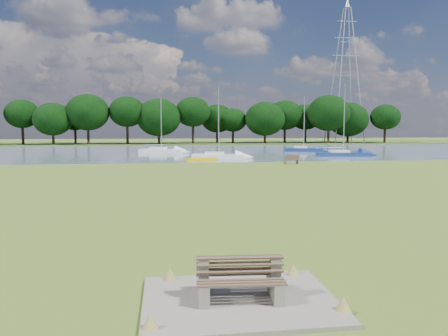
{
  "coord_description": "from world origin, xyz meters",
  "views": [
    {
      "loc": [
        -1.6,
        -23.11,
        3.86
      ],
      "look_at": [
        1.31,
        -2.0,
        1.8
      ],
      "focal_mm": 35.0,
      "sensor_mm": 36.0,
      "label": 1
    }
  ],
  "objects": [
    {
      "name": "river",
      "position": [
        0.0,
        42.0,
        0.0
      ],
      "size": [
        220.0,
        40.0,
        0.1
      ],
      "primitive_type": "cube",
      "color": "slate",
      "rests_on": "ground"
    },
    {
      "name": "concrete_pad",
      "position": [
        0.0,
        -14.0,
        0.05
      ],
      "size": [
        4.2,
        3.2,
        0.1
      ],
      "primitive_type": "cube",
      "color": "gray",
      "rests_on": "ground"
    },
    {
      "name": "bench_pair",
      "position": [
        0.0,
        -14.0,
        0.52
      ],
      "size": [
        1.97,
        1.24,
        1.02
      ],
      "rotation": [
        0.0,
        0.0,
        -0.07
      ],
      "color": "gray",
      "rests_on": "concrete_pad"
    },
    {
      "name": "sailboat_4",
      "position": [
        4.64,
        27.33,
        0.52
      ],
      "size": [
        6.41,
        3.15,
        8.22
      ],
      "rotation": [
        0.0,
        0.0,
        -0.24
      ],
      "color": "white",
      "rests_on": "river"
    },
    {
      "name": "sailboat_0",
      "position": [
        20.7,
        29.13,
        0.51
      ],
      "size": [
        6.74,
        2.33,
        9.0
      ],
      "rotation": [
        0.0,
        0.0,
        -0.07
      ],
      "color": "navy",
      "rests_on": "river"
    },
    {
      "name": "tree_line",
      "position": [
        -9.41,
        68.0,
        5.97
      ],
      "size": [
        123.89,
        8.27,
        10.01
      ],
      "color": "black",
      "rests_on": "far_bank"
    },
    {
      "name": "riverbank_bench",
      "position": [
        11.15,
        19.41,
        0.47
      ],
      "size": [
        1.54,
        0.61,
        0.93
      ],
      "rotation": [
        0.0,
        0.0,
        0.11
      ],
      "color": "brown",
      "rests_on": "ground"
    },
    {
      "name": "sailboat_3",
      "position": [
        -2.01,
        39.18,
        0.53
      ],
      "size": [
        6.53,
        3.78,
        7.73
      ],
      "rotation": [
        0.0,
        0.0,
        -0.34
      ],
      "color": "white",
      "rests_on": "river"
    },
    {
      "name": "sailboat_2",
      "position": [
        18.87,
        39.27,
        0.55
      ],
      "size": [
        5.85,
        3.31,
        8.07
      ],
      "rotation": [
        0.0,
        0.0,
        -0.33
      ],
      "color": "navy",
      "rests_on": "river"
    },
    {
      "name": "pylon",
      "position": [
        38.31,
        70.0,
        19.46
      ],
      "size": [
        6.61,
        4.63,
        31.22
      ],
      "color": "#959AA1",
      "rests_on": "far_bank"
    },
    {
      "name": "ground",
      "position": [
        0.0,
        0.0,
        0.0
      ],
      "size": [
        220.0,
        220.0,
        0.0
      ],
      "primitive_type": "plane",
      "color": "olive"
    },
    {
      "name": "kayak",
      "position": [
        2.43,
        24.0,
        0.22
      ],
      "size": [
        3.48,
        1.65,
        0.34
      ],
      "primitive_type": "cube",
      "rotation": [
        0.0,
        0.0,
        0.26
      ],
      "color": "#EAB807",
      "rests_on": "river"
    },
    {
      "name": "far_bank",
      "position": [
        0.0,
        72.0,
        0.0
      ],
      "size": [
        220.0,
        20.0,
        0.4
      ],
      "primitive_type": "cube",
      "color": "#4C6626",
      "rests_on": "ground"
    }
  ]
}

